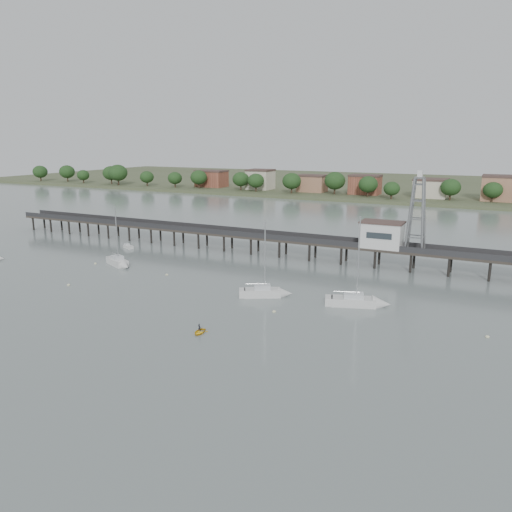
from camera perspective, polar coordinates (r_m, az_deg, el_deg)
The scene contains 12 objects.
ground_plane at distance 65.47m, azimuth -21.82°, elevation -10.47°, with size 500.00×500.00×0.00m, color slate.
pier at distance 111.30m, azimuth 1.45°, elevation 2.10°, with size 150.00×5.00×5.50m.
pier_building at distance 102.92m, azimuth 14.18°, elevation 2.41°, with size 8.40×5.40×5.30m.
lattice_tower at distance 101.06m, azimuth 17.93°, elevation 4.53°, with size 3.20×3.20×15.50m.
sailboat_d at distance 79.24m, azimuth 12.18°, elevation -5.19°, with size 9.43×5.28×14.88m.
sailboat_c at distance 82.16m, azimuth 1.58°, elevation -4.21°, with size 8.05×5.82×13.10m.
sailboat_b at distance 105.04m, azimuth -15.27°, elevation -0.81°, with size 7.97×5.30×12.84m.
white_tender at distance 122.01m, azimuth -14.39°, elevation 1.03°, with size 3.33×2.45×1.20m.
yellow_dinghy at distance 67.77m, azimuth -6.48°, elevation -8.74°, with size 1.79×0.52×2.51m, color yellow.
dinghy_occupant at distance 67.77m, azimuth -6.48°, elevation -8.74°, with size 0.39×1.07×0.26m, color black.
mooring_buoys at distance 84.81m, azimuth -3.68°, elevation -4.07°, with size 75.10×16.00×0.39m.
far_shore at distance 283.35m, azimuth 17.23°, elevation 7.71°, with size 500.00×170.00×10.40m.
Camera 1 is at (46.14, -38.99, 25.24)m, focal length 35.00 mm.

